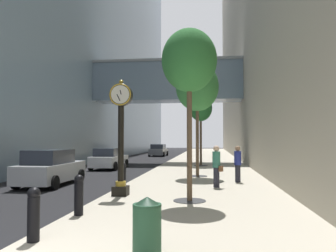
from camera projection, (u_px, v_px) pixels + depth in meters
name	position (u px, v px, depth m)	size (l,w,h in m)	color
ground_plane	(167.00, 163.00, 31.71)	(110.00, 110.00, 0.00)	black
sidewalk_right	(205.00, 160.00, 34.27)	(6.86, 80.00, 0.14)	#BCB29E
building_block_left	(68.00, 6.00, 36.63)	(22.84, 80.00, 33.22)	#849EB2
building_block_right	(284.00, 0.00, 33.93)	(9.00, 80.00, 32.16)	#A89E89
street_clock	(121.00, 132.00, 12.70)	(0.84, 0.55, 4.31)	black
bollard_nearest	(34.00, 213.00, 6.97)	(0.26, 0.26, 1.11)	black
bollard_second	(79.00, 194.00, 9.38)	(0.26, 0.26, 1.11)	black
bollard_fourth	(123.00, 175.00, 14.20)	(0.26, 0.26, 1.11)	black
street_tree_near	(189.00, 62.00, 11.68)	(1.90, 1.90, 5.88)	#333335
street_tree_mid_near	(197.00, 87.00, 19.32)	(2.43, 2.43, 6.46)	#333335
street_tree_mid_far	(201.00, 109.00, 26.94)	(1.81, 1.81, 5.57)	#333335
trash_bin	(147.00, 225.00, 6.14)	(0.53, 0.53, 1.05)	#234C33
pedestrian_walking	(217.00, 165.00, 14.77)	(0.52, 0.46, 1.81)	#23232D
pedestrian_by_clock	(238.00, 163.00, 16.56)	(0.48, 0.48, 1.76)	#23232D
car_silver_near	(51.00, 168.00, 16.45)	(2.01, 4.43, 1.72)	#B7BABF
car_grey_mid	(158.00, 150.00, 44.34)	(2.17, 4.23, 1.55)	slate
car_white_far	(109.00, 159.00, 25.45)	(2.11, 4.24, 1.55)	silver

